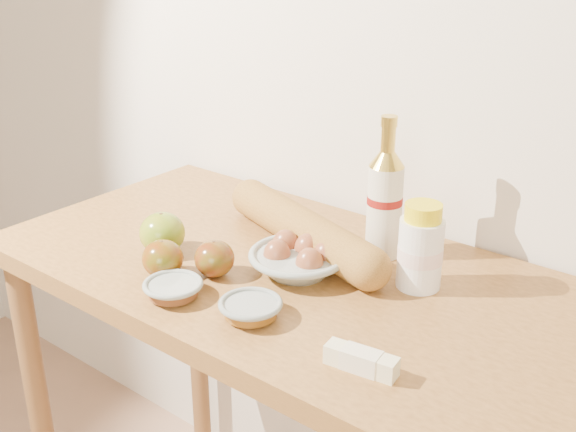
# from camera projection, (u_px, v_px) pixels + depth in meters

# --- Properties ---
(back_wall) EXTENTS (3.50, 0.02, 2.60)m
(back_wall) POSITION_uv_depth(u_px,v_px,m) (402.00, 29.00, 1.42)
(back_wall) COLOR silver
(back_wall) RESTS_ON ground
(table) EXTENTS (1.20, 0.60, 0.90)m
(table) POSITION_uv_depth(u_px,v_px,m) (298.00, 328.00, 1.38)
(table) COLOR #A87336
(table) RESTS_ON ground
(bourbon_bottle) EXTENTS (0.07, 0.07, 0.28)m
(bourbon_bottle) POSITION_uv_depth(u_px,v_px,m) (385.00, 201.00, 1.36)
(bourbon_bottle) COLOR beige
(bourbon_bottle) RESTS_ON table
(cream_bottle) EXTENTS (0.10, 0.10, 0.16)m
(cream_bottle) POSITION_uv_depth(u_px,v_px,m) (420.00, 249.00, 1.25)
(cream_bottle) COLOR white
(cream_bottle) RESTS_ON table
(egg_bowl) EXTENTS (0.20, 0.20, 0.06)m
(egg_bowl) POSITION_uv_depth(u_px,v_px,m) (299.00, 259.00, 1.32)
(egg_bowl) COLOR #8F9C96
(egg_bowl) RESTS_ON table
(baguette) EXTENTS (0.49, 0.23, 0.08)m
(baguette) POSITION_uv_depth(u_px,v_px,m) (303.00, 229.00, 1.41)
(baguette) COLOR #AD7C35
(baguette) RESTS_ON table
(apple_yellowgreen) EXTENTS (0.10, 0.10, 0.08)m
(apple_yellowgreen) POSITION_uv_depth(u_px,v_px,m) (162.00, 233.00, 1.39)
(apple_yellowgreen) COLOR olive
(apple_yellowgreen) RESTS_ON table
(apple_redgreen_front) EXTENTS (0.09, 0.09, 0.07)m
(apple_redgreen_front) POSITION_uv_depth(u_px,v_px,m) (163.00, 259.00, 1.30)
(apple_redgreen_front) COLOR #8E0D07
(apple_redgreen_front) RESTS_ON table
(apple_redgreen_right) EXTENTS (0.08, 0.08, 0.07)m
(apple_redgreen_right) POSITION_uv_depth(u_px,v_px,m) (214.00, 259.00, 1.31)
(apple_redgreen_right) COLOR maroon
(apple_redgreen_right) RESTS_ON table
(sugar_bowl) EXTENTS (0.11, 0.11, 0.03)m
(sugar_bowl) POSITION_uv_depth(u_px,v_px,m) (173.00, 289.00, 1.24)
(sugar_bowl) COLOR gray
(sugar_bowl) RESTS_ON table
(syrup_bowl) EXTENTS (0.13, 0.13, 0.03)m
(syrup_bowl) POSITION_uv_depth(u_px,v_px,m) (251.00, 309.00, 1.18)
(syrup_bowl) COLOR gray
(syrup_bowl) RESTS_ON table
(butter_stick) EXTENTS (0.11, 0.05, 0.03)m
(butter_stick) POSITION_uv_depth(u_px,v_px,m) (361.00, 361.00, 1.04)
(butter_stick) COLOR beige
(butter_stick) RESTS_ON table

